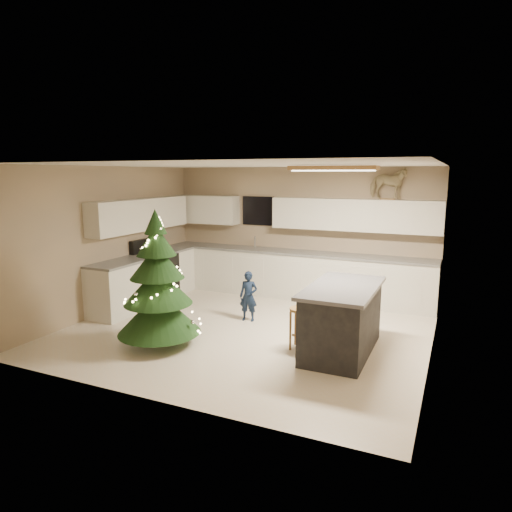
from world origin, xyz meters
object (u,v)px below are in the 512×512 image
at_px(toddler, 248,296).
at_px(rocking_horse, 388,183).
at_px(bar_stool, 300,318).
at_px(christmas_tree, 158,290).
at_px(island, 342,319).

xyz_separation_m(toddler, rocking_horse, (1.94, 1.87, 1.88)).
height_order(bar_stool, toddler, toddler).
height_order(toddler, rocking_horse, rocking_horse).
bearing_deg(christmas_tree, toddler, 64.40).
height_order(christmas_tree, toddler, christmas_tree).
bearing_deg(bar_stool, island, 12.33).
relative_size(bar_stool, christmas_tree, 0.30).
height_order(island, bar_stool, island).
xyz_separation_m(christmas_tree, toddler, (0.73, 1.52, -0.39)).
xyz_separation_m(bar_stool, christmas_tree, (-1.94, -0.68, 0.37)).
relative_size(christmas_tree, rocking_horse, 2.96).
bearing_deg(christmas_tree, bar_stool, 19.37).
bearing_deg(bar_stool, rocking_horse, 74.99).
distance_m(bar_stool, christmas_tree, 2.09).
bearing_deg(bar_stool, toddler, 145.20).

